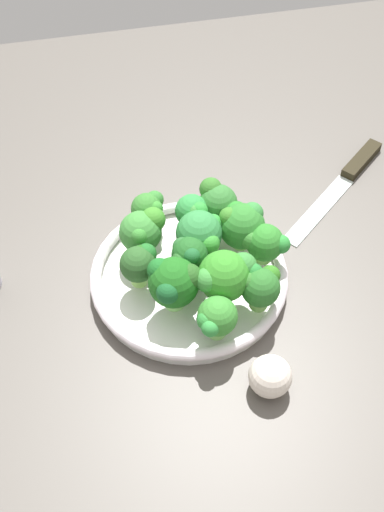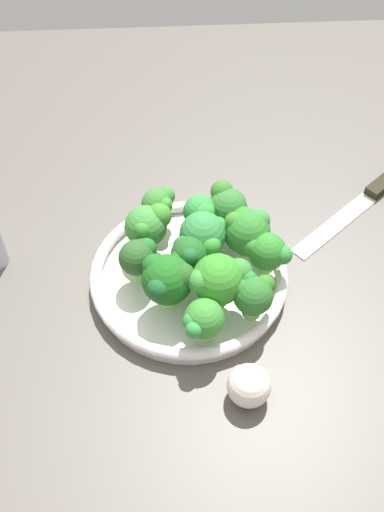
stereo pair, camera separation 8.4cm
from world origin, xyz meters
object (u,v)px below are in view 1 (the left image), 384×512
bowl (192,277)px  broccoli_floret_1 (188,256)px  broccoli_floret_10 (216,318)px  broccoli_floret_0 (193,213)px  garlic_bulb (270,376)px  knife (347,177)px  broccoli_floret_7 (264,243)px  broccoli_floret_12 (241,223)px  broccoli_floret_8 (225,276)px  broccoli_floret_4 (139,263)px  broccoli_floret_5 (260,286)px  broccoli_floret_2 (174,282)px  broccoli_floret_11 (142,231)px  broccoli_floret_3 (149,208)px  broccoli_floret_9 (201,234)px  broccoli_floret_6 (217,202)px

bowl → broccoli_floret_1: bearing=-138.1°
broccoli_floret_10 → broccoli_floret_1: bearing=97.6°
broccoli_floret_0 → garlic_bulb: bearing=-80.3°
knife → broccoli_floret_1: bearing=-151.8°
broccoli_floret_7 → broccoli_floret_12: bearing=121.9°
broccoli_floret_1 → broccoli_floret_8: size_ratio=0.76×
broccoli_floret_8 → broccoli_floret_7: bearing=37.6°
broccoli_floret_4 → broccoli_floret_10: size_ratio=0.98×
broccoli_floret_4 → broccoli_floret_0: bearing=38.5°
broccoli_floret_1 → broccoli_floret_7: broccoli_floret_1 is taller
broccoli_floret_7 → broccoli_floret_12: size_ratio=0.93×
broccoli_floret_4 → broccoli_floret_5: size_ratio=0.96×
broccoli_floret_2 → garlic_bulb: bearing=-54.3°
broccoli_floret_11 → knife: size_ratio=0.30×
broccoli_floret_3 → broccoli_floret_10: bearing=-76.7°
broccoli_floret_2 → broccoli_floret_12: (10.94, 8.42, -0.74)cm
bowl → broccoli_floret_5: (7.13, -7.15, 5.16)cm
broccoli_floret_10 → broccoli_floret_12: size_ratio=0.89×
broccoli_floret_4 → broccoli_floret_8: size_ratio=0.72×
broccoli_floret_2 → broccoli_floret_10: 6.99cm
broccoli_floret_11 → broccoli_floret_0: bearing=12.8°
broccoli_floret_2 → broccoli_floret_9: broccoli_floret_2 is taller
broccoli_floret_10 → garlic_bulb: (5.05, -7.06, -3.72)cm
bowl → broccoli_floret_12: size_ratio=3.90×
broccoli_floret_8 → knife: size_ratio=0.38×
knife → broccoli_floret_12: bearing=-151.0°
bowl → broccoli_floret_1: size_ratio=4.24×
broccoli_floret_3 → broccoli_floret_10: broccoli_floret_10 is taller
broccoli_floret_10 → broccoli_floret_11: (-6.38, 15.59, 0.30)cm
broccoli_floret_4 → garlic_bulb: (12.70, -17.49, -3.80)cm
broccoli_floret_3 → garlic_bulb: size_ratio=1.00×
broccoli_floret_3 → broccoli_floret_10: 20.81cm
broccoli_floret_11 → garlic_bulb: size_ratio=1.24×
bowl → broccoli_floret_4: size_ratio=4.48×
broccoli_floret_8 → broccoli_floret_5: bearing=-24.4°
broccoli_floret_10 → broccoli_floret_3: bearing=103.3°
broccoli_floret_4 → broccoli_floret_7: 16.78cm
broccoli_floret_0 → broccoli_floret_5: 14.93cm
broccoli_floret_0 → knife: (26.74, 8.26, -6.30)cm
bowl → broccoli_floret_12: (7.58, 3.49, 5.24)cm
broccoli_floret_11 → garlic_bulb: broccoli_floret_11 is taller
broccoli_floret_4 → garlic_bulb: size_ratio=1.13×
broccoli_floret_2 → broccoli_floret_8: (6.41, -0.38, 0.02)cm
broccoli_floret_0 → broccoli_floret_12: broccoli_floret_12 is taller
broccoli_floret_8 → broccoli_floret_11: 13.58cm
broccoli_floret_7 → broccoli_floret_6: bearing=119.7°
broccoli_floret_10 → knife: (27.65, 25.51, -5.82)cm
broccoli_floret_11 → broccoli_floret_7: bearing=-18.4°
broccoli_floret_5 → garlic_bulb: 11.26cm
broccoli_floret_11 → broccoli_floret_4: bearing=-103.8°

